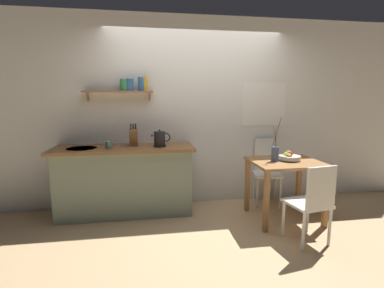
{
  "coord_description": "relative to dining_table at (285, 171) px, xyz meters",
  "views": [
    {
      "loc": [
        -0.67,
        -3.43,
        1.57
      ],
      "look_at": [
        -0.1,
        0.25,
        0.95
      ],
      "focal_mm": 26.3,
      "sensor_mm": 36.0,
      "label": 1
    }
  ],
  "objects": [
    {
      "name": "twig_vase",
      "position": [
        -0.15,
        0.0,
        0.24
      ],
      "size": [
        0.1,
        0.09,
        0.56
      ],
      "color": "#475675",
      "rests_on": "dining_table"
    },
    {
      "name": "kitchen_counter",
      "position": [
        -2.04,
        0.49,
        -0.17
      ],
      "size": [
        1.83,
        0.63,
        0.93
      ],
      "color": "gray",
      "rests_on": "ground_plane"
    },
    {
      "name": "knife_block",
      "position": [
        -1.91,
        0.53,
        0.41
      ],
      "size": [
        0.11,
        0.16,
        0.31
      ],
      "color": "brown",
      "rests_on": "kitchen_counter"
    },
    {
      "name": "dining_chair_far",
      "position": [
        0.01,
        0.59,
        -0.11
      ],
      "size": [
        0.46,
        0.48,
        0.96
      ],
      "color": "white",
      "rests_on": "ground_plane"
    },
    {
      "name": "dining_table",
      "position": [
        0.0,
        0.0,
        0.0
      ],
      "size": [
        0.86,
        0.73,
        0.77
      ],
      "color": "#9E6B3D",
      "rests_on": "ground_plane"
    },
    {
      "name": "fruit_bowl",
      "position": [
        0.06,
        0.02,
        0.18
      ],
      "size": [
        0.27,
        0.27,
        0.12
      ],
      "color": "silver",
      "rests_on": "dining_table"
    },
    {
      "name": "coffee_mug_by_sink",
      "position": [
        -2.21,
        0.38,
        0.34
      ],
      "size": [
        0.12,
        0.08,
        0.09
      ],
      "color": "slate",
      "rests_on": "kitchen_counter"
    },
    {
      "name": "dining_chair_near",
      "position": [
        -0.02,
        -0.66,
        -0.14
      ],
      "size": [
        0.46,
        0.46,
        0.89
      ],
      "color": "white",
      "rests_on": "ground_plane"
    },
    {
      "name": "ground_plane",
      "position": [
        -1.04,
        0.18,
        -0.63
      ],
      "size": [
        14.0,
        14.0,
        0.0
      ],
      "primitive_type": "plane",
      "color": "tan"
    },
    {
      "name": "back_wall",
      "position": [
        -0.84,
        0.83,
        0.72
      ],
      "size": [
        6.8,
        0.11,
        2.7
      ],
      "color": "white",
      "rests_on": "ground_plane"
    },
    {
      "name": "electric_kettle",
      "position": [
        -1.57,
        0.43,
        0.39
      ],
      "size": [
        0.26,
        0.17,
        0.23
      ],
      "color": "black",
      "rests_on": "kitchen_counter"
    },
    {
      "name": "wall_shelf",
      "position": [
        -1.97,
        0.67,
        1.07
      ],
      "size": [
        0.93,
        0.2,
        0.33
      ],
      "color": "#9E6B3D"
    }
  ]
}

